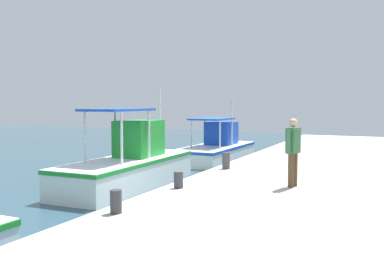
# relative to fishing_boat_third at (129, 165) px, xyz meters

# --- Properties ---
(quay_pier) EXTENTS (36.00, 10.00, 0.80)m
(quay_pier) POSITION_rel_fishing_boat_third_xyz_m (-1.84, -8.04, -0.36)
(quay_pier) COLOR #BCB7AD
(quay_pier) RESTS_ON ground
(fishing_boat_third) EXTENTS (6.34, 2.17, 3.44)m
(fishing_boat_third) POSITION_rel_fishing_boat_third_xyz_m (0.00, 0.00, 0.00)
(fishing_boat_third) COLOR white
(fishing_boat_third) RESTS_ON ground
(fishing_boat_fourth) EXTENTS (5.94, 2.22, 3.06)m
(fishing_boat_fourth) POSITION_rel_fishing_boat_third_xyz_m (7.37, -0.35, -0.13)
(fishing_boat_fourth) COLOR white
(fishing_boat_fourth) RESTS_ON ground
(fisherman_standing) EXTENTS (0.59, 0.32, 1.73)m
(fisherman_standing) POSITION_rel_fishing_boat_third_xyz_m (-1.68, -6.03, 1.00)
(fisherman_standing) COLOR #4C3823
(fisherman_standing) RESTS_ON quay_pier
(mooring_bollard_second) EXTENTS (0.23, 0.23, 0.45)m
(mooring_bollard_second) POSITION_rel_fishing_boat_third_xyz_m (-5.71, -3.49, 0.27)
(mooring_bollard_second) COLOR #333338
(mooring_bollard_second) RESTS_ON quay_pier
(mooring_bollard_third) EXTENTS (0.24, 0.24, 0.41)m
(mooring_bollard_third) POSITION_rel_fishing_boat_third_xyz_m (-3.06, -3.49, 0.25)
(mooring_bollard_third) COLOR #333338
(mooring_bollard_third) RESTS_ON quay_pier
(mooring_bollard_fourth) EXTENTS (0.25, 0.25, 0.53)m
(mooring_bollard_fourth) POSITION_rel_fishing_boat_third_xyz_m (0.30, -3.49, 0.31)
(mooring_bollard_fourth) COLOR #333338
(mooring_bollard_fourth) RESTS_ON quay_pier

